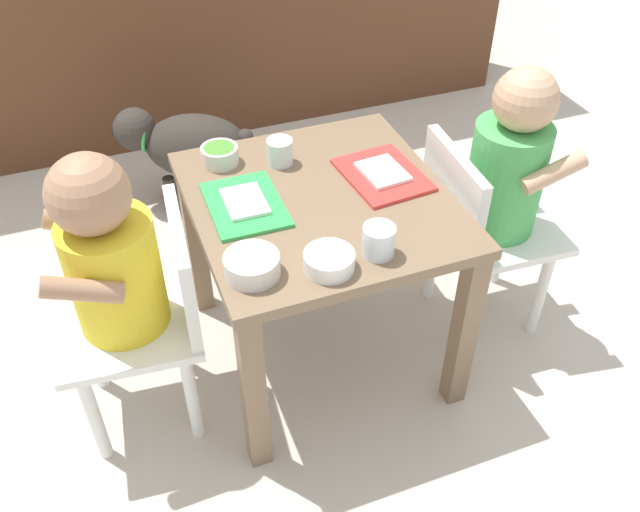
# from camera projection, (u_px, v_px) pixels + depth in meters

# --- Properties ---
(ground_plane) EXTENTS (7.00, 7.00, 0.00)m
(ground_plane) POSITION_uv_depth(u_px,v_px,m) (320.00, 346.00, 1.73)
(ground_plane) COLOR beige
(dining_table) EXTENTS (0.53, 0.56, 0.46)m
(dining_table) POSITION_uv_depth(u_px,v_px,m) (320.00, 229.00, 1.49)
(dining_table) COLOR #7A6047
(dining_table) RESTS_ON ground
(seated_child_left) EXTENTS (0.30, 0.30, 0.68)m
(seated_child_left) POSITION_uv_depth(u_px,v_px,m) (118.00, 268.00, 1.31)
(seated_child_left) COLOR white
(seated_child_left) RESTS_ON ground
(seated_child_right) EXTENTS (0.30, 0.30, 0.69)m
(seated_child_right) POSITION_uv_depth(u_px,v_px,m) (502.00, 177.00, 1.55)
(seated_child_right) COLOR white
(seated_child_right) RESTS_ON ground
(dog) EXTENTS (0.42, 0.31, 0.32)m
(dog) POSITION_uv_depth(u_px,v_px,m) (188.00, 145.00, 2.06)
(dog) COLOR #332D28
(dog) RESTS_ON ground
(food_tray_left) EXTENTS (0.15, 0.20, 0.02)m
(food_tray_left) POSITION_uv_depth(u_px,v_px,m) (245.00, 204.00, 1.41)
(food_tray_left) COLOR green
(food_tray_left) RESTS_ON dining_table
(food_tray_right) EXTENTS (0.17, 0.21, 0.02)m
(food_tray_right) POSITION_uv_depth(u_px,v_px,m) (383.00, 174.00, 1.49)
(food_tray_right) COLOR red
(food_tray_right) RESTS_ON dining_table
(water_cup_left) EXTENTS (0.06, 0.06, 0.06)m
(water_cup_left) POSITION_uv_depth(u_px,v_px,m) (379.00, 242.00, 1.28)
(water_cup_left) COLOR white
(water_cup_left) RESTS_ON dining_table
(water_cup_right) EXTENTS (0.06, 0.06, 0.06)m
(water_cup_right) POSITION_uv_depth(u_px,v_px,m) (280.00, 153.00, 1.52)
(water_cup_right) COLOR white
(water_cup_right) RESTS_ON dining_table
(cereal_bowl_left_side) EXTENTS (0.08, 0.08, 0.04)m
(cereal_bowl_left_side) POSITION_uv_depth(u_px,v_px,m) (220.00, 155.00, 1.52)
(cereal_bowl_left_side) COLOR silver
(cereal_bowl_left_side) RESTS_ON dining_table
(veggie_bowl_near) EXTENTS (0.09, 0.09, 0.03)m
(veggie_bowl_near) POSITION_uv_depth(u_px,v_px,m) (329.00, 260.00, 1.25)
(veggie_bowl_near) COLOR white
(veggie_bowl_near) RESTS_ON dining_table
(cereal_bowl_right_side) EXTENTS (0.10, 0.10, 0.04)m
(cereal_bowl_right_side) POSITION_uv_depth(u_px,v_px,m) (252.00, 265.00, 1.24)
(cereal_bowl_right_side) COLOR silver
(cereal_bowl_right_side) RESTS_ON dining_table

